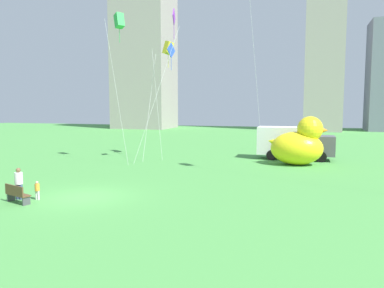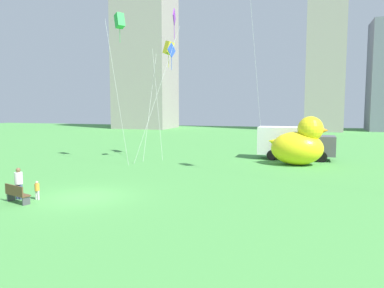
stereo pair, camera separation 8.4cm
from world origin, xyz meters
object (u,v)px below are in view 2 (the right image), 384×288
kite_purple (173,25)px  kite_blue (170,55)px  person_child (37,189)px  person_adult (19,182)px  park_bench (17,194)px  kite_yellow (168,49)px  giant_inflatable_duck (299,144)px  kite_green (120,22)px  box_truck (294,143)px

kite_purple → kite_blue: 3.67m
person_child → person_adult: bearing=-169.0°
park_bench → person_adult: bearing=123.5°
person_child → kite_blue: (1.35, 15.63, 8.56)m
kite_purple → kite_blue: bearing=114.3°
kite_blue → kite_yellow: 1.00m
giant_inflatable_duck → kite_yellow: bearing=175.2°
kite_green → person_child: bearing=-82.4°
person_child → kite_yellow: (0.97, 16.30, 9.20)m
person_child → kite_yellow: 18.74m
person_adult → box_truck: box_truck is taller
park_bench → box_truck: bearing=57.5°
kite_blue → park_bench: bearing=-96.4°
box_truck → kite_purple: 14.40m
box_truck → kite_purple: size_ratio=0.53×
person_adult → kite_blue: bearing=81.8°
box_truck → person_adult: bearing=-124.3°
kite_green → kite_yellow: bearing=57.7°
person_child → kite_purple: kite_purple is taller
person_adult → kite_yellow: kite_yellow is taller
park_bench → kite_purple: (3.14, 13.60, 10.49)m
park_bench → kite_yellow: 19.54m
giant_inflatable_duck → kite_green: 17.28m
person_adult → kite_green: (-0.69, 12.38, 10.47)m
person_child → kite_purple: bearing=78.3°
park_bench → kite_green: 17.03m
park_bench → kite_blue: kite_blue is taller
kite_green → kite_yellow: size_ratio=1.16×
box_truck → kite_purple: (-9.16, -5.74, 9.51)m
person_adult → kite_green: 16.23m
person_child → box_truck: (11.82, 18.49, 0.93)m
box_truck → kite_green: bearing=-154.9°
person_adult → person_child: size_ratio=1.69×
kite_purple → kite_blue: (-1.30, 2.88, -1.88)m
person_child → giant_inflatable_duck: bearing=51.2°
giant_inflatable_duck → kite_purple: 13.67m
park_bench → kite_yellow: kite_yellow is taller
kite_blue → kite_yellow: kite_yellow is taller
person_child → box_truck: size_ratio=0.15×
giant_inflatable_duck → kite_green: bearing=-167.3°
kite_green → kite_blue: (2.97, 3.43, -2.27)m
kite_green → kite_blue: size_ratio=1.19×
giant_inflatable_duck → box_truck: size_ratio=0.72×
park_bench → person_adult: 0.90m
person_adult → kite_purple: 16.78m
person_child → kite_green: bearing=97.6°
box_truck → kite_green: size_ratio=0.54×
giant_inflatable_duck → kite_blue: bearing=178.6°
box_truck → giant_inflatable_duck: bearing=-80.9°
kite_blue → kite_purple: bearing=-65.7°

